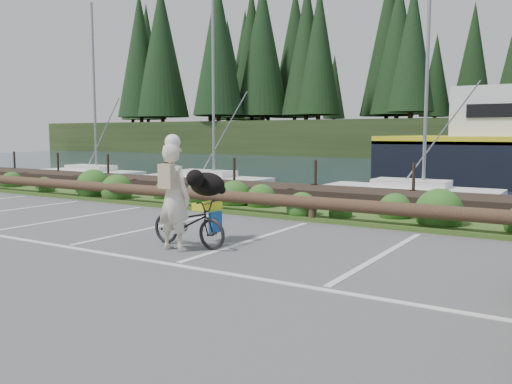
% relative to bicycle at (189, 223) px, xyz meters
% --- Properties ---
extents(ground, '(72.00, 72.00, 0.00)m').
position_rel_bicycle_xyz_m(ground, '(0.69, -0.85, -0.44)').
color(ground, '#4E4E51').
extents(vegetation_strip, '(34.00, 1.60, 0.10)m').
position_rel_bicycle_xyz_m(vegetation_strip, '(0.69, 4.45, -0.39)').
color(vegetation_strip, '#3D5B21').
rests_on(vegetation_strip, ground).
extents(log_rail, '(32.00, 0.30, 0.60)m').
position_rel_bicycle_xyz_m(log_rail, '(0.69, 3.75, -0.44)').
color(log_rail, '#443021').
rests_on(log_rail, ground).
extents(bicycle, '(1.71, 0.66, 0.89)m').
position_rel_bicycle_xyz_m(bicycle, '(0.00, 0.00, 0.00)').
color(bicycle, black).
rests_on(bicycle, ground).
extents(cyclist, '(0.71, 0.48, 1.91)m').
position_rel_bicycle_xyz_m(cyclist, '(-0.02, -0.39, 0.51)').
color(cyclist, beige).
rests_on(cyclist, ground).
extents(dog, '(0.42, 0.80, 0.45)m').
position_rel_bicycle_xyz_m(dog, '(0.02, 0.54, 0.67)').
color(dog, black).
rests_on(dog, bicycle).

